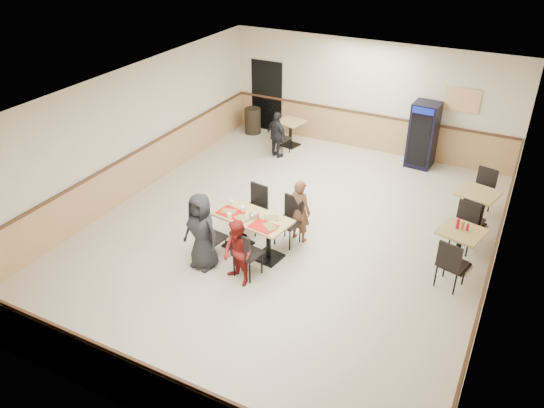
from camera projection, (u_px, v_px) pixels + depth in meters
The scene contains 20 objects.
ground at pixel (287, 234), 11.16m from camera, with size 10.00×10.00×0.00m, color beige.
room_shell at pixel (406, 178), 12.13m from camera, with size 10.00×10.00×10.00m.
main_table at pixel (253, 229), 10.33m from camera, with size 1.61×0.97×0.81m.
main_chairs at pixel (251, 229), 10.38m from camera, with size 1.59×1.96×1.03m.
diner_woman_left at pixel (201, 232), 9.82m from camera, with size 0.75×0.49×1.54m, color black.
diner_woman_right at pixel (238, 253), 9.44m from camera, with size 0.63×0.49×1.29m, color maroon.
diner_man_opposite at pixel (300, 210), 10.67m from camera, with size 0.49×0.32×1.36m, color brown.
lone_diner at pixel (277, 135), 14.20m from camera, with size 0.74×0.31×1.27m, color black.
tabletop_clutter at pixel (248, 217), 10.15m from camera, with size 1.35×0.69×0.12m.
side_table_near at pixel (459, 243), 9.91m from camera, with size 0.92×0.92×0.81m.
side_table_near_chair_south at pixel (452, 262), 9.43m from camera, with size 0.48×0.48×1.03m, color black, non-canonical shape.
side_table_near_chair_north at pixel (465, 227), 10.43m from camera, with size 0.48×0.48×1.03m, color black, non-canonical shape.
side_table_far at pixel (476, 204), 11.16m from camera, with size 0.93×0.93×0.82m.
side_table_far_chair_south at pixel (471, 220), 10.66m from camera, with size 0.48×0.48×1.04m, color black, non-canonical shape.
side_table_far_chair_north at pixel (481, 192), 11.68m from camera, with size 0.48×0.48×1.04m, color black, non-canonical shape.
condiment_caddy at pixel (462, 225), 9.78m from camera, with size 0.23×0.06×0.20m.
back_table at pixel (290, 129), 14.92m from camera, with size 0.82×0.82×0.74m.
back_table_chair_lone at pixel (281, 137), 14.47m from camera, with size 0.43×0.43×0.94m, color black, non-canonical shape.
pepsi_cooler at pixel (423, 135), 13.62m from camera, with size 0.69×0.69×1.71m.
trash_bin at pixel (253, 121), 15.80m from camera, with size 0.48×0.48×0.76m, color black.
Camera 1 is at (3.99, -8.47, 6.12)m, focal length 35.00 mm.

